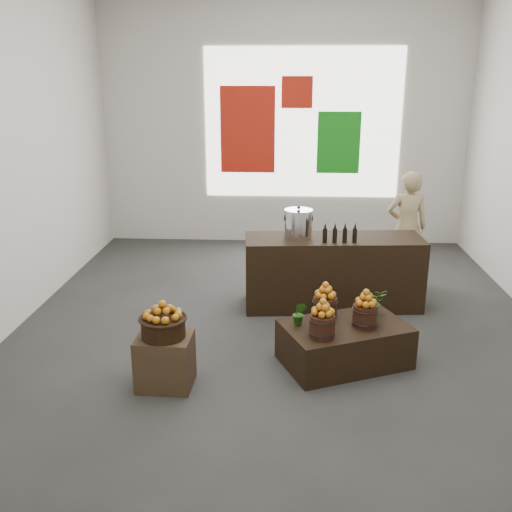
# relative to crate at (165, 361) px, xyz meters

# --- Properties ---
(ground) EXTENTS (7.00, 7.00, 0.00)m
(ground) POSITION_rel_crate_xyz_m (1.03, 1.45, -0.25)
(ground) COLOR #32312F
(ground) RESTS_ON ground
(back_wall) EXTENTS (6.00, 0.04, 4.00)m
(back_wall) POSITION_rel_crate_xyz_m (1.03, 4.95, 1.75)
(back_wall) COLOR beige
(back_wall) RESTS_ON ground
(back_opening) EXTENTS (3.20, 0.02, 2.40)m
(back_opening) POSITION_rel_crate_xyz_m (1.33, 4.93, 1.75)
(back_opening) COLOR white
(back_opening) RESTS_ON back_wall
(deco_red_left) EXTENTS (0.90, 0.04, 1.40)m
(deco_red_left) POSITION_rel_crate_xyz_m (0.43, 4.92, 1.65)
(deco_red_left) COLOR #AF1B0D
(deco_red_left) RESTS_ON back_wall
(deco_green_right) EXTENTS (0.70, 0.04, 1.00)m
(deco_green_right) POSITION_rel_crate_xyz_m (1.93, 4.92, 1.45)
(deco_green_right) COLOR #137E15
(deco_green_right) RESTS_ON back_wall
(deco_red_upper) EXTENTS (0.50, 0.04, 0.50)m
(deco_red_upper) POSITION_rel_crate_xyz_m (1.23, 4.92, 2.25)
(deco_red_upper) COLOR #AF1B0D
(deco_red_upper) RESTS_ON back_wall
(crate) EXTENTS (0.51, 0.42, 0.50)m
(crate) POSITION_rel_crate_xyz_m (0.00, 0.00, 0.00)
(crate) COLOR #483921
(crate) RESTS_ON ground
(wicker_basket) EXTENTS (0.40, 0.40, 0.18)m
(wicker_basket) POSITION_rel_crate_xyz_m (0.00, 0.00, 0.34)
(wicker_basket) COLOR black
(wicker_basket) RESTS_ON crate
(apples_in_basket) EXTENTS (0.31, 0.31, 0.17)m
(apples_in_basket) POSITION_rel_crate_xyz_m (0.00, 0.00, 0.51)
(apples_in_basket) COLOR #8B1104
(apples_in_basket) RESTS_ON wicker_basket
(display_table) EXTENTS (1.39, 1.15, 0.41)m
(display_table) POSITION_rel_crate_xyz_m (1.69, 0.53, -0.04)
(display_table) COLOR black
(display_table) RESTS_ON ground
(apple_bucket_front_left) EXTENTS (0.24, 0.24, 0.22)m
(apple_bucket_front_left) POSITION_rel_crate_xyz_m (1.44, 0.24, 0.28)
(apple_bucket_front_left) COLOR #3B1910
(apple_bucket_front_left) RESTS_ON display_table
(apples_in_bucket_front_left) EXTENTS (0.18, 0.18, 0.16)m
(apples_in_bucket_front_left) POSITION_rel_crate_xyz_m (1.44, 0.24, 0.47)
(apples_in_bucket_front_left) COLOR #8B1104
(apples_in_bucket_front_left) RESTS_ON apple_bucket_front_left
(apple_bucket_front_right) EXTENTS (0.24, 0.24, 0.22)m
(apple_bucket_front_right) POSITION_rel_crate_xyz_m (1.87, 0.51, 0.28)
(apple_bucket_front_right) COLOR #3B1910
(apple_bucket_front_right) RESTS_ON display_table
(apples_in_bucket_front_right) EXTENTS (0.18, 0.18, 0.16)m
(apples_in_bucket_front_right) POSITION_rel_crate_xyz_m (1.87, 0.51, 0.47)
(apples_in_bucket_front_right) COLOR #8B1104
(apples_in_bucket_front_right) RESTS_ON apple_bucket_front_right
(apple_bucket_rear) EXTENTS (0.24, 0.24, 0.22)m
(apple_bucket_rear) POSITION_rel_crate_xyz_m (1.49, 0.68, 0.28)
(apple_bucket_rear) COLOR #3B1910
(apple_bucket_rear) RESTS_ON display_table
(apples_in_bucket_rear) EXTENTS (0.18, 0.18, 0.16)m
(apples_in_bucket_rear) POSITION_rel_crate_xyz_m (1.49, 0.68, 0.47)
(apples_in_bucket_rear) COLOR #8B1104
(apples_in_bucket_rear) RESTS_ON apple_bucket_rear
(herb_garnish_right) EXTENTS (0.31, 0.28, 0.29)m
(herb_garnish_right) POSITION_rel_crate_xyz_m (1.98, 0.79, 0.31)
(herb_garnish_right) COLOR #1F5511
(herb_garnish_right) RESTS_ON display_table
(herb_garnish_left) EXTENTS (0.16, 0.15, 0.25)m
(herb_garnish_left) POSITION_rel_crate_xyz_m (1.23, 0.50, 0.29)
(herb_garnish_left) COLOR #1F5511
(herb_garnish_left) RESTS_ON display_table
(counter) EXTENTS (2.19, 0.85, 0.88)m
(counter) POSITION_rel_crate_xyz_m (1.67, 2.04, 0.19)
(counter) COLOR black
(counter) RESTS_ON ground
(stock_pot_left) EXTENTS (0.33, 0.33, 0.33)m
(stock_pot_left) POSITION_rel_crate_xyz_m (1.24, 2.01, 0.80)
(stock_pot_left) COLOR silver
(stock_pot_left) RESTS_ON counter
(oil_cruets) EXTENTS (0.32, 0.08, 0.24)m
(oil_cruets) POSITION_rel_crate_xyz_m (1.69, 1.83, 0.75)
(oil_cruets) COLOR black
(oil_cruets) RESTS_ON counter
(shopper) EXTENTS (0.58, 0.40, 1.55)m
(shopper) POSITION_rel_crate_xyz_m (2.74, 3.01, 0.52)
(shopper) COLOR #9A885E
(shopper) RESTS_ON ground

